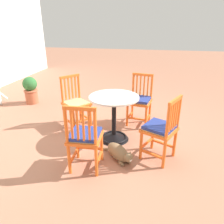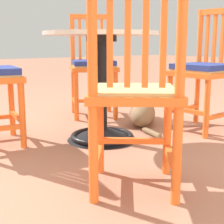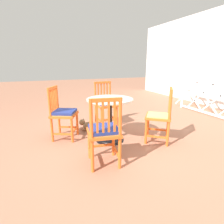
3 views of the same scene
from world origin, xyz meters
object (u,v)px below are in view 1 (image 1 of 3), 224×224
orange_chair_by_planter (76,103)px  terracotta_planter (31,89)px  orange_chair_at_corner (140,101)px  orange_chair_near_fence (85,137)px  tabby_cat (119,153)px  cafe_table (114,123)px  orange_chair_tucked_in (161,129)px

orange_chair_by_planter → terracotta_planter: (0.91, 1.44, -0.11)m
orange_chair_at_corner → terracotta_planter: bearing=77.0°
orange_chair_at_corner → orange_chair_near_fence: (-1.46, 0.56, 0.00)m
terracotta_planter → tabby_cat: bearing=-127.0°
orange_chair_at_corner → tabby_cat: size_ratio=1.45×
cafe_table → orange_chair_near_fence: 0.84m
cafe_table → orange_chair_at_corner: 0.77m
orange_chair_at_corner → orange_chair_near_fence: 1.56m
orange_chair_near_fence → cafe_table: bearing=-15.0°
cafe_table → orange_chair_by_planter: (0.34, 0.76, 0.15)m
orange_chair_at_corner → orange_chair_by_planter: bearing=106.7°
orange_chair_at_corner → orange_chair_by_planter: size_ratio=1.00×
orange_chair_at_corner → orange_chair_by_planter: same height
orange_chair_by_planter → orange_chair_near_fence: same height
orange_chair_tucked_in → terracotta_planter: (1.65, 2.90, -0.12)m
orange_chair_tucked_in → orange_chair_at_corner: size_ratio=1.00×
orange_chair_tucked_in → orange_chair_by_planter: bearing=63.5°
tabby_cat → orange_chair_at_corner: bearing=-7.8°
orange_chair_by_planter → orange_chair_tucked_in: bearing=-116.5°
orange_chair_near_fence → terracotta_planter: size_ratio=1.47×
orange_chair_tucked_in → tabby_cat: 0.65m
orange_chair_near_fence → terracotta_planter: bearing=44.1°
orange_chair_near_fence → terracotta_planter: (2.05, 1.98, -0.12)m
cafe_table → terracotta_planter: 2.53m
orange_chair_by_planter → orange_chair_near_fence: 1.26m
cafe_table → orange_chair_at_corner: size_ratio=0.83×
orange_chair_at_corner → orange_chair_near_fence: bearing=159.2°
cafe_table → tabby_cat: bearing=-161.3°
cafe_table → terracotta_planter: (1.25, 2.19, 0.04)m
orange_chair_by_planter → orange_chair_near_fence: size_ratio=1.00×
terracotta_planter → cafe_table: bearing=-119.8°
tabby_cat → terracotta_planter: (1.78, 2.37, 0.23)m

